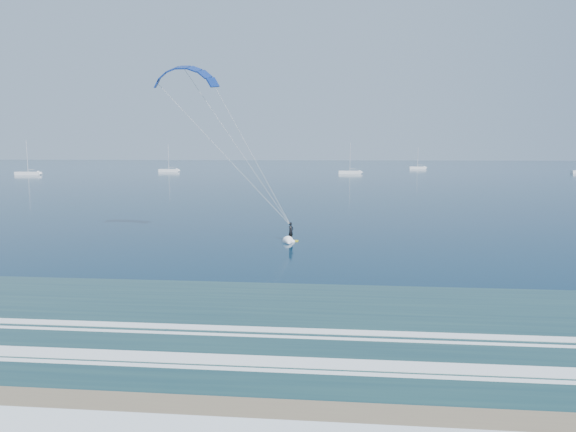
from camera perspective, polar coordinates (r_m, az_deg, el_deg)
The scene contains 6 objects.
ground at distance 18.81m, azimuth -4.50°, elevation -22.52°, with size 900.00×900.00×0.00m, color #07293D.
kitesurfer_rig at distance 50.96m, azimuth -5.63°, elevation 7.56°, with size 14.91×5.67×18.36m.
sailboat_0 at distance 216.17m, azimuth -26.91°, elevation 4.27°, with size 9.54×2.40×12.87m.
sailboat_1 at distance 225.84m, azimuth -13.10°, elevation 4.97°, with size 8.53×2.40×11.73m.
sailboat_2 at distance 203.55m, azimuth 6.89°, elevation 4.87°, with size 8.77×2.40×12.16m.
sailboat_3 at distance 260.92m, azimuth 14.19°, elevation 5.23°, with size 7.86×2.40×10.80m.
Camera 1 is at (2.91, -16.05, 9.36)m, focal length 32.00 mm.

